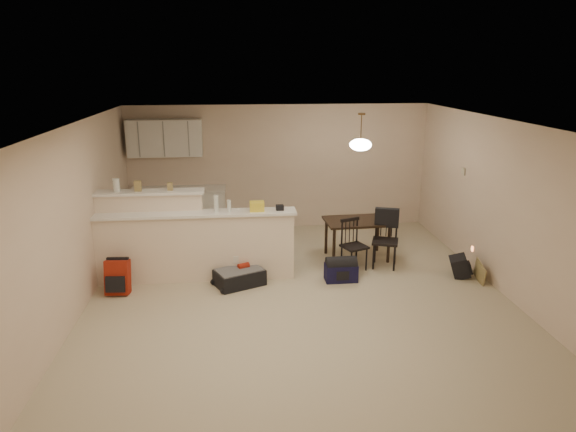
{
  "coord_description": "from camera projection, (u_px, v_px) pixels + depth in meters",
  "views": [
    {
      "loc": [
        -0.85,
        -6.68,
        3.24
      ],
      "look_at": [
        -0.1,
        0.7,
        1.05
      ],
      "focal_mm": 32.0,
      "sensor_mm": 36.0,
      "label": 1
    }
  ],
  "objects": [
    {
      "name": "suitcase",
      "position": [
        239.0,
        277.0,
        7.83
      ],
      "size": [
        0.83,
        0.71,
        0.24
      ],
      "primitive_type": "cube",
      "rotation": [
        0.0,
        0.0,
        0.43
      ],
      "color": "black",
      "rests_on": "ground"
    },
    {
      "name": "jar",
      "position": [
        116.0,
        185.0,
        7.76
      ],
      "size": [
        0.1,
        0.1,
        0.2
      ],
      "primitive_type": "cylinder",
      "color": "silver",
      "rests_on": "breakfast_bar"
    },
    {
      "name": "black_daypack",
      "position": [
        460.0,
        266.0,
        8.16
      ],
      "size": [
        0.34,
        0.41,
        0.31
      ],
      "primitive_type": "cube",
      "rotation": [
        0.0,
        0.0,
        1.27
      ],
      "color": "black",
      "rests_on": "ground"
    },
    {
      "name": "dining_table",
      "position": [
        357.0,
        225.0,
        8.8
      ],
      "size": [
        1.13,
        0.79,
        0.68
      ],
      "rotation": [
        0.0,
        0.0,
        0.05
      ],
      "color": "black",
      "rests_on": "ground"
    },
    {
      "name": "room",
      "position": [
        300.0,
        216.0,
        7.01
      ],
      "size": [
        7.0,
        7.02,
        2.5
      ],
      "color": "#C0B294",
      "rests_on": "ground"
    },
    {
      "name": "pouch",
      "position": [
        280.0,
        208.0,
        7.89
      ],
      "size": [
        0.12,
        0.1,
        0.08
      ],
      "primitive_type": "cube",
      "color": "#98834E",
      "rests_on": "breakfast_bar"
    },
    {
      "name": "bag_lump",
      "position": [
        257.0,
        206.0,
        7.85
      ],
      "size": [
        0.22,
        0.18,
        0.14
      ],
      "primitive_type": "cube",
      "color": "#98834E",
      "rests_on": "breakfast_bar"
    },
    {
      "name": "bottle_a",
      "position": [
        216.0,
        204.0,
        7.77
      ],
      "size": [
        0.07,
        0.07,
        0.26
      ],
      "primitive_type": "cylinder",
      "color": "silver",
      "rests_on": "breakfast_bar"
    },
    {
      "name": "red_backpack",
      "position": [
        118.0,
        277.0,
        7.51
      ],
      "size": [
        0.35,
        0.23,
        0.5
      ],
      "primitive_type": "cube",
      "rotation": [
        0.0,
        0.0,
        -0.07
      ],
      "color": "#9E2211",
      "rests_on": "ground"
    },
    {
      "name": "thermostat",
      "position": [
        463.0,
        171.0,
        8.71
      ],
      "size": [
        0.02,
        0.12,
        0.12
      ],
      "primitive_type": "cube",
      "color": "beige",
      "rests_on": "room"
    },
    {
      "name": "dining_chair_far",
      "position": [
        385.0,
        240.0,
        8.44
      ],
      "size": [
        0.52,
        0.51,
        0.94
      ],
      "primitive_type": null,
      "rotation": [
        0.0,
        0.0,
        -0.34
      ],
      "color": "black",
      "rests_on": "ground"
    },
    {
      "name": "cardboard_sheet",
      "position": [
        480.0,
        272.0,
        7.93
      ],
      "size": [
        0.06,
        0.41,
        0.31
      ],
      "primitive_type": "cube",
      "rotation": [
        0.0,
        0.0,
        1.48
      ],
      "color": "#98834E",
      "rests_on": "ground"
    },
    {
      "name": "navy_duffel",
      "position": [
        341.0,
        272.0,
        7.98
      ],
      "size": [
        0.5,
        0.28,
        0.27
      ],
      "primitive_type": "cube",
      "rotation": [
        0.0,
        0.0,
        0.01
      ],
      "color": "#121135",
      "rests_on": "ground"
    },
    {
      "name": "cereal_box",
      "position": [
        138.0,
        186.0,
        7.79
      ],
      "size": [
        0.1,
        0.07,
        0.16
      ],
      "primitive_type": "cube",
      "color": "#98834E",
      "rests_on": "breakfast_bar"
    },
    {
      "name": "pendant_lamp",
      "position": [
        361.0,
        144.0,
        8.4
      ],
      "size": [
        0.36,
        0.36,
        0.62
      ],
      "color": "brown",
      "rests_on": "room"
    },
    {
      "name": "dining_chair_near",
      "position": [
        354.0,
        245.0,
        8.35
      ],
      "size": [
        0.47,
        0.46,
        0.84
      ],
      "primitive_type": null,
      "rotation": [
        0.0,
        0.0,
        0.39
      ],
      "color": "black",
      "rests_on": "ground"
    },
    {
      "name": "small_box",
      "position": [
        170.0,
        187.0,
        7.85
      ],
      "size": [
        0.08,
        0.06,
        0.12
      ],
      "primitive_type": "cube",
      "color": "#98834E",
      "rests_on": "breakfast_bar"
    },
    {
      "name": "breakfast_bar",
      "position": [
        180.0,
        241.0,
        7.96
      ],
      "size": [
        3.08,
        0.58,
        1.39
      ],
      "color": "beige",
      "rests_on": "ground"
    },
    {
      "name": "upper_cabinets",
      "position": [
        165.0,
        138.0,
        9.79
      ],
      "size": [
        1.4,
        0.34,
        0.7
      ],
      "primitive_type": "cube",
      "color": "white",
      "rests_on": "room"
    },
    {
      "name": "bottle_b",
      "position": [
        229.0,
        206.0,
        7.8
      ],
      "size": [
        0.06,
        0.06,
        0.18
      ],
      "primitive_type": "cylinder",
      "color": "silver",
      "rests_on": "breakfast_bar"
    },
    {
      "name": "kitchen_counter",
      "position": [
        179.0,
        212.0,
        10.09
      ],
      "size": [
        1.8,
        0.6,
        0.9
      ],
      "primitive_type": "cube",
      "color": "white",
      "rests_on": "ground"
    }
  ]
}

